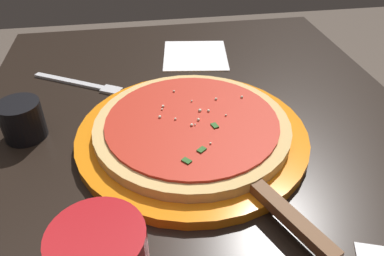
{
  "coord_description": "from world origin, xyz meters",
  "views": [
    {
      "loc": [
        0.43,
        -0.09,
        1.08
      ],
      "look_at": [
        -0.01,
        -0.02,
        0.75
      ],
      "focal_mm": 34.88,
      "sensor_mm": 36.0,
      "label": 1
    }
  ],
  "objects": [
    {
      "name": "restaurant_table",
      "position": [
        0.0,
        0.0,
        0.58
      ],
      "size": [
        0.97,
        0.73,
        0.73
      ],
      "color": "black",
      "rests_on": "ground_plane"
    },
    {
      "name": "serving_plate",
      "position": [
        -0.01,
        -0.02,
        0.74
      ],
      "size": [
        0.35,
        0.35,
        0.02
      ],
      "primitive_type": "cylinder",
      "color": "orange",
      "rests_on": "restaurant_table"
    },
    {
      "name": "pizza",
      "position": [
        -0.01,
        -0.02,
        0.75
      ],
      "size": [
        0.29,
        0.29,
        0.02
      ],
      "color": "#DBB26B",
      "rests_on": "serving_plate"
    },
    {
      "name": "pizza_server",
      "position": [
        0.14,
        0.05,
        0.75
      ],
      "size": [
        0.22,
        0.13,
        0.01
      ],
      "color": "silver",
      "rests_on": "serving_plate"
    },
    {
      "name": "cup_small_sauce",
      "position": [
        -0.06,
        -0.27,
        0.76
      ],
      "size": [
        0.06,
        0.06,
        0.06
      ],
      "primitive_type": "cylinder",
      "color": "black",
      "rests_on": "restaurant_table"
    },
    {
      "name": "napkin_folded_right",
      "position": [
        -0.3,
        0.04,
        0.73
      ],
      "size": [
        0.16,
        0.15,
        0.0
      ],
      "primitive_type": "cube",
      "rotation": [
        0.0,
        0.0,
        -0.14
      ],
      "color": "white",
      "rests_on": "restaurant_table"
    },
    {
      "name": "fork",
      "position": [
        -0.21,
        -0.19,
        0.73
      ],
      "size": [
        0.11,
        0.17,
        0.0
      ],
      "color": "silver",
      "rests_on": "restaurant_table"
    }
  ]
}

